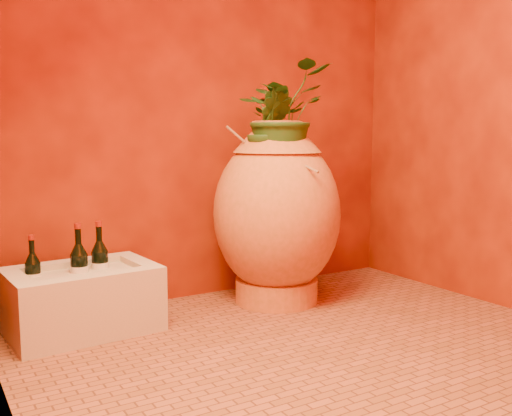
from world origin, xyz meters
TOP-DOWN VIEW (x-y plane):
  - floor at (0.00, 0.00)m, footprint 2.50×2.50m
  - wall_back at (0.00, 1.00)m, footprint 2.50×0.02m
  - wall_right at (1.25, 0.00)m, footprint 0.02×2.00m
  - amphora at (0.24, 0.65)m, footprint 0.93×0.93m
  - stone_basin at (-0.83, 0.72)m, footprint 0.70×0.50m
  - wine_bottle_a at (-1.03, 0.79)m, footprint 0.07×0.07m
  - wine_bottle_b at (-0.72, 0.78)m, footprint 0.08×0.08m
  - wine_bottle_c at (-0.83, 0.75)m, footprint 0.08×0.08m
  - wall_tap at (0.35, 0.93)m, footprint 0.06×0.13m
  - plant_main at (0.24, 0.62)m, footprint 0.59×0.54m
  - plant_side at (0.16, 0.60)m, footprint 0.30×0.28m

SIDE VIEW (x-z plane):
  - floor at x=0.00m, z-range 0.00..0.00m
  - stone_basin at x=-0.83m, z-range -0.01..0.31m
  - wine_bottle_a at x=-1.03m, z-range 0.13..0.43m
  - wine_bottle_b at x=-0.72m, z-range 0.12..0.47m
  - wine_bottle_c at x=-0.83m, z-range 0.12..0.47m
  - amphora at x=0.24m, z-range 0.00..1.01m
  - wall_tap at x=0.35m, z-range 0.77..0.92m
  - plant_side at x=0.16m, z-range 0.75..1.18m
  - plant_main at x=0.24m, z-range 0.77..1.32m
  - wall_back at x=0.00m, z-range 0.00..2.50m
  - wall_right at x=1.25m, z-range 0.00..2.50m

